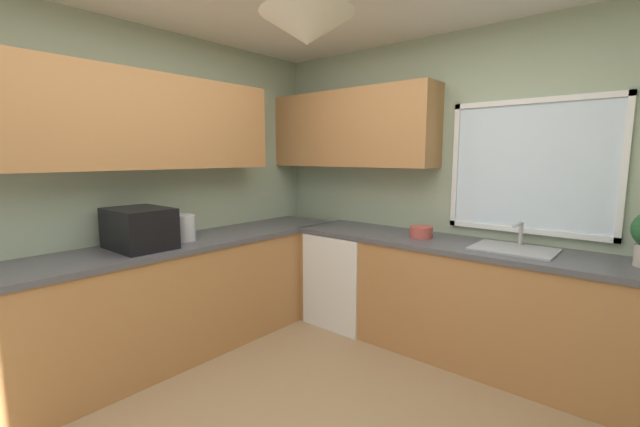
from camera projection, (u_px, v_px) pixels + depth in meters
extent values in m
cube|color=#9EAD8E|center=(458.00, 189.00, 3.41)|extent=(3.79, 0.06, 2.54)
cube|color=#9EAD8E|center=(130.00, 192.00, 3.17)|extent=(0.06, 3.86, 2.54)
cube|color=silver|center=(531.00, 167.00, 3.01)|extent=(1.09, 0.02, 0.91)
cube|color=white|center=(535.00, 101.00, 2.93)|extent=(1.17, 0.04, 0.04)
cube|color=white|center=(526.00, 230.00, 3.07)|extent=(1.17, 0.04, 0.04)
cube|color=white|center=(456.00, 166.00, 3.36)|extent=(0.04, 0.04, 0.99)
cube|color=white|center=(625.00, 168.00, 2.64)|extent=(0.04, 0.04, 0.99)
cube|color=#AD7542|center=(109.00, 120.00, 2.82)|extent=(0.32, 2.62, 0.70)
cube|color=#AD7542|center=(350.00, 129.00, 3.83)|extent=(1.69, 0.32, 0.70)
cone|color=silver|center=(307.00, 29.00, 1.86)|extent=(0.44, 0.44, 0.14)
cube|color=#AD7542|center=(158.00, 306.00, 3.07)|extent=(0.62, 3.44, 0.85)
cube|color=#4C4C51|center=(155.00, 248.00, 3.01)|extent=(0.65, 3.47, 0.04)
cube|color=#AD7542|center=(463.00, 302.00, 3.14)|extent=(2.85, 0.62, 0.85)
cube|color=#4C4C51|center=(466.00, 246.00, 3.08)|extent=(2.88, 0.65, 0.04)
cube|color=white|center=(348.00, 277.00, 3.81)|extent=(0.60, 0.60, 0.85)
cube|color=black|center=(139.00, 228.00, 2.90)|extent=(0.48, 0.36, 0.29)
cylinder|color=#B7B7BC|center=(185.00, 228.00, 3.17)|extent=(0.15, 0.15, 0.21)
cube|color=#9EA0A5|center=(514.00, 250.00, 2.86)|extent=(0.54, 0.40, 0.02)
cylinder|color=#B7B7BC|center=(521.00, 234.00, 2.97)|extent=(0.03, 0.03, 0.18)
cylinder|color=#B7B7BC|center=(518.00, 225.00, 2.88)|extent=(0.02, 0.20, 0.02)
cylinder|color=#B74C42|center=(421.00, 232.00, 3.30)|extent=(0.18, 0.18, 0.09)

